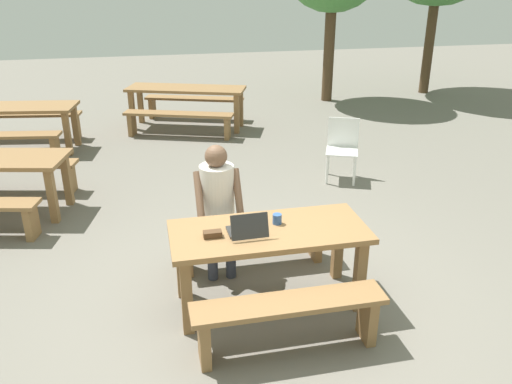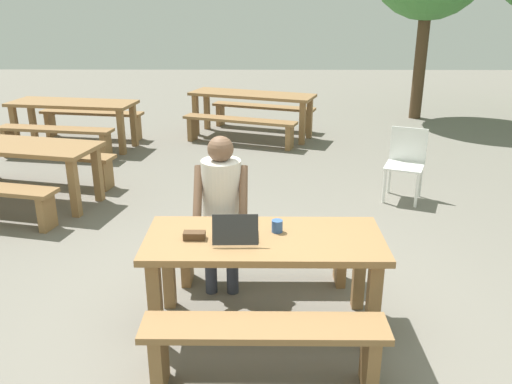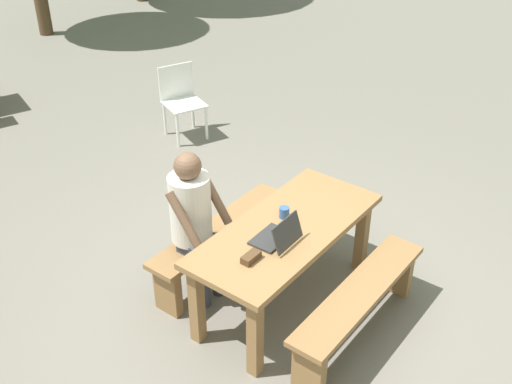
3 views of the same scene
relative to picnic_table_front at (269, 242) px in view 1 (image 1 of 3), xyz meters
name	(u,v)px [view 1 (image 1 of 3)]	position (x,y,z in m)	size (l,w,h in m)	color
ground_plane	(268,302)	(0.00, 0.00, -0.62)	(30.00, 30.00, 0.00)	slate
picnic_table_front	(269,242)	(0.00, 0.00, 0.00)	(1.71, 0.75, 0.75)	olive
bench_near	(289,314)	(0.00, -0.67, -0.28)	(1.53, 0.30, 0.47)	olive
bench_far	(253,235)	(0.00, 0.67, -0.28)	(1.53, 0.30, 0.47)	olive
laptop	(248,229)	(-0.20, -0.06, 0.18)	(0.32, 0.29, 0.22)	#2D2D2D
small_pouch	(213,234)	(-0.49, -0.04, 0.15)	(0.15, 0.08, 0.05)	#4C331E
coffee_mug	(277,219)	(0.09, 0.09, 0.17)	(0.08, 0.08, 0.09)	#335693
person_seated	(218,200)	(-0.35, 0.64, 0.15)	(0.44, 0.42, 1.32)	#333847
plastic_chair	(342,147)	(1.74, 2.77, -0.16)	(0.57, 0.57, 0.86)	white
picnic_table_mid	(186,94)	(-0.18, 5.84, 0.03)	(2.28, 1.37, 0.77)	olive
bench_mid_south	(179,119)	(-0.39, 5.27, -0.28)	(1.95, 0.94, 0.45)	olive
bench_mid_north	(195,102)	(0.02, 6.41, -0.28)	(1.95, 0.94, 0.45)	olive
bench_rear_north	(3,169)	(-2.89, 3.25, -0.29)	(1.99, 0.73, 0.44)	olive
picnic_table_distant	(12,113)	(-3.07, 5.06, 0.02)	(2.11, 1.02, 0.76)	olive
bench_distant_south	(1,142)	(-3.17, 4.45, -0.26)	(1.84, 0.58, 0.48)	olive
bench_distant_north	(28,120)	(-2.98, 5.68, -0.26)	(1.84, 0.58, 0.48)	olive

